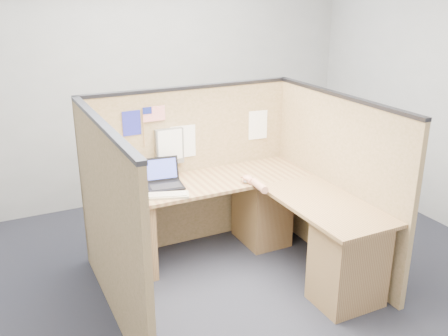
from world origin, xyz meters
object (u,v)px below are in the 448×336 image
mouse (247,180)px  keyboard (165,195)px  l_desk (243,228)px  laptop (162,179)px

mouse → keyboard: bearing=178.8°
l_desk → mouse: 0.43m
mouse → l_desk: bearing=-126.1°
l_desk → laptop: laptop is taller
laptop → keyboard: laptop is taller
keyboard → l_desk: bearing=0.4°
l_desk → mouse: mouse is taller
laptop → mouse: bearing=-14.1°
l_desk → mouse: size_ratio=19.63×
laptop → l_desk: bearing=-32.4°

